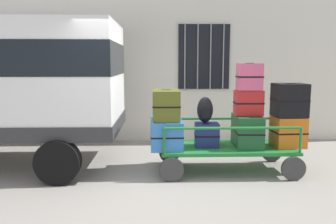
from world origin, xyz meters
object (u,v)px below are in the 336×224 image
Objects in this scene: suitcase_left_bottom at (166,133)px; backpack at (205,110)px; suitcase_center_bottom at (247,131)px; suitcase_center_top at (249,77)px; suitcase_midright_middle at (289,100)px; luggage_cart at (226,151)px; suitcase_midleft_bottom at (206,135)px; suitcase_center_middle at (248,103)px; suitcase_midright_bottom at (288,132)px; suitcase_left_middle at (166,105)px.

suitcase_left_bottom is 2.07× the size of backpack.
suitcase_center_top reaches higher than suitcase_center_bottom.
suitcase_left_bottom is 1.62× the size of suitcase_midright_middle.
backpack is (-0.38, 0.01, 0.71)m from luggage_cart.
suitcase_left_bottom is 0.70m from suitcase_midleft_bottom.
suitcase_midleft_bottom is 1.21m from suitcase_center_top.
suitcase_center_middle is (1.39, -0.05, 0.52)m from suitcase_left_bottom.
suitcase_center_top reaches higher than suitcase_center_middle.
suitcase_midright_bottom is (1.39, -0.04, 0.06)m from suitcase_midleft_bottom.
suitcase_left_bottom is 1.30× the size of suitcase_left_middle.
suitcase_center_middle is (0.70, -0.03, 0.55)m from suitcase_midleft_bottom.
suitcase_left_bottom is at bearing 178.47° from suitcase_midright_middle.
suitcase_center_top is (0.35, -0.03, 1.27)m from luggage_cart.
suitcase_left_bottom is 1.71× the size of suitcase_midright_bottom.
suitcase_midright_middle is at bearing 0.05° from suitcase_left_middle.
suitcase_midright_middle reaches higher than suitcase_center_middle.
suitcase_left_middle reaches higher than luggage_cart.
luggage_cart is at bearing 176.22° from suitcase_center_middle.
suitcase_left_middle is at bearing -179.87° from suitcase_center_top.
suitcase_center_middle is at bearing 179.59° from suitcase_midright_middle.
suitcase_left_middle is at bearing -179.73° from suitcase_center_middle.
suitcase_left_middle is 1.56× the size of suitcase_center_top.
suitcase_left_bottom is at bearing 178.48° from luggage_cart.
backpack is at bearing -1.45° from suitcase_left_bottom.
luggage_cart is 5.18× the size of suitcase_center_top.
suitcase_left_middle is (-1.05, -0.03, 0.80)m from luggage_cart.
suitcase_center_bottom is (0.70, 0.01, 0.07)m from suitcase_midleft_bottom.
luggage_cart is 0.80m from backpack.
suitcase_left_middle is 1.39m from suitcase_center_middle.
suitcase_left_middle is at bearing -90.00° from suitcase_left_bottom.
suitcase_midright_bottom reaches higher than suitcase_midleft_bottom.
suitcase_center_bottom is 1.72× the size of backpack.
suitcase_left_bottom is at bearing 178.35° from suitcase_midright_bottom.
suitcase_midright_middle reaches higher than suitcase_midright_bottom.
suitcase_midright_middle is 1.28× the size of backpack.
backpack is at bearing 177.34° from suitcase_center_middle.
suitcase_center_bottom is 0.93m from suitcase_center_top.
suitcase_center_top reaches higher than backpack.
suitcase_left_middle is 1.59× the size of backpack.
suitcase_left_middle reaches higher than suitcase_center_bottom.
luggage_cart is 1.37m from suitcase_midright_middle.
suitcase_center_middle is at bearing -2.66° from backpack.
suitcase_left_middle is at bearing -176.50° from backpack.
suitcase_midright_bottom is at bearing -3.72° from suitcase_center_bottom.
suitcase_left_middle is 2.09m from suitcase_midright_middle.
suitcase_center_bottom is at bearing 90.00° from suitcase_center_top.
suitcase_center_bottom is at bearing 0.14° from backpack.
suitcase_center_middle reaches higher than suitcase_center_bottom.
suitcase_center_middle is (1.39, 0.01, 0.03)m from suitcase_left_middle.
suitcase_center_middle is at bearing -2.19° from suitcase_midleft_bottom.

